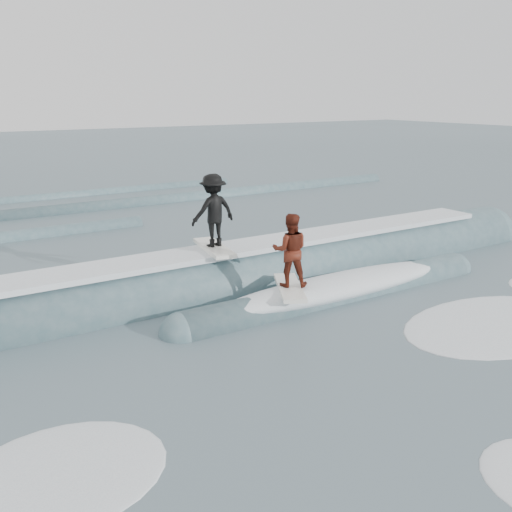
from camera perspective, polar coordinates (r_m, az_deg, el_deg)
ground at (r=11.91m, az=11.06°, el=-9.84°), size 160.00×160.00×0.00m
breaking_wave at (r=15.65m, az=-0.58°, el=-3.00°), size 23.56×3.86×2.15m
surfer_black at (r=14.90m, az=-4.30°, el=4.34°), size 1.27×2.06×2.00m
surfer_red at (r=13.71m, az=3.43°, el=0.23°), size 1.41×2.03×1.89m
whitewater at (r=11.74m, az=16.62°, el=-10.63°), size 18.00×7.43×0.10m
far_swells at (r=26.62m, az=-17.89°, el=4.06°), size 38.79×8.65×0.80m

